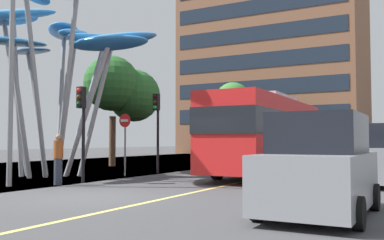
{
  "coord_description": "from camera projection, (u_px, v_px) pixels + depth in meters",
  "views": [
    {
      "loc": [
        8.36,
        -9.52,
        1.55
      ],
      "look_at": [
        -0.98,
        7.72,
        2.5
      ],
      "focal_mm": 41.14,
      "sensor_mm": 36.0,
      "label": 1
    }
  ],
  "objects": [
    {
      "name": "traffic_light_opposite",
      "position": [
        218.0,
        123.0,
        26.2
      ],
      "size": [
        0.28,
        0.42,
        3.65
      ],
      "color": "black",
      "rests_on": "ground"
    },
    {
      "name": "leaf_sculpture",
      "position": [
        62.0,
        38.0,
        20.0
      ],
      "size": [
        9.67,
        9.08,
        8.12
      ],
      "color": "#9EA0A5",
      "rests_on": "ground"
    },
    {
      "name": "traffic_light_kerb_far",
      "position": [
        157.0,
        116.0,
        21.33
      ],
      "size": [
        0.28,
        0.42,
        3.85
      ],
      "color": "black",
      "rests_on": "ground"
    },
    {
      "name": "traffic_light_kerb_near",
      "position": [
        82.0,
        113.0,
        16.43
      ],
      "size": [
        0.28,
        0.42,
        3.59
      ],
      "color": "black",
      "rests_on": "ground"
    },
    {
      "name": "tree_pavement_near",
      "position": [
        124.0,
        91.0,
        27.87
      ],
      "size": [
        4.39,
        5.06,
        6.82
      ],
      "color": "brown",
      "rests_on": "ground"
    },
    {
      "name": "pedestrian",
      "position": [
        58.0,
        159.0,
        15.62
      ],
      "size": [
        0.34,
        0.34,
        1.8
      ],
      "color": "#2D3342",
      "rests_on": "ground"
    },
    {
      "name": "red_bus",
      "position": [
        268.0,
        132.0,
        19.81
      ],
      "size": [
        2.89,
        10.61,
        3.61
      ],
      "color": "red",
      "rests_on": "ground"
    },
    {
      "name": "backdrop_building",
      "position": [
        274.0,
        56.0,
        57.35
      ],
      "size": [
        21.93,
        13.71,
        25.42
      ],
      "color": "brown",
      "rests_on": "ground"
    },
    {
      "name": "traffic_light_island_mid",
      "position": [
        216.0,
        128.0,
        26.33
      ],
      "size": [
        0.28,
        0.42,
        3.25
      ],
      "color": "black",
      "rests_on": "ground"
    },
    {
      "name": "ground",
      "position": [
        73.0,
        197.0,
        12.59
      ],
      "size": [
        120.0,
        240.0,
        0.1
      ],
      "color": "#424244"
    },
    {
      "name": "no_entry_sign",
      "position": [
        125.0,
        135.0,
        19.63
      ],
      "size": [
        0.6,
        0.12,
        2.78
      ],
      "color": "gray",
      "rests_on": "ground"
    },
    {
      "name": "car_parked_mid",
      "position": [
        369.0,
        157.0,
        15.65
      ],
      "size": [
        2.0,
        4.13,
        2.15
      ],
      "color": "gray",
      "rests_on": "ground"
    },
    {
      "name": "street_lamp",
      "position": [
        19.0,
        41.0,
        15.16
      ],
      "size": [
        1.75,
        0.44,
        7.88
      ],
      "color": "gray",
      "rests_on": "ground"
    },
    {
      "name": "tree_pavement_far",
      "position": [
        236.0,
        108.0,
        41.89
      ],
      "size": [
        5.49,
        5.67,
        7.24
      ],
      "color": "brown",
      "rests_on": "ground"
    },
    {
      "name": "car_parked_near",
      "position": [
        320.0,
        168.0,
        9.22
      ],
      "size": [
        2.05,
        4.07,
        2.13
      ],
      "color": "gray",
      "rests_on": "ground"
    }
  ]
}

